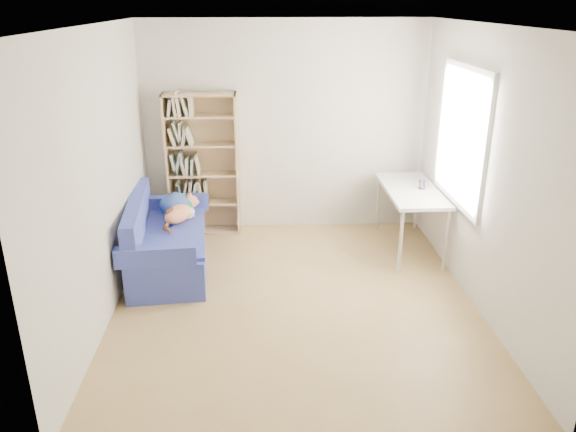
# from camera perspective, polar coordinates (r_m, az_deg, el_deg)

# --- Properties ---
(ground) EXTENTS (4.00, 4.00, 0.00)m
(ground) POSITION_cam_1_polar(r_m,az_deg,el_deg) (5.64, 0.73, -8.55)
(ground) COLOR olive
(ground) RESTS_ON ground
(room_shell) EXTENTS (3.54, 4.04, 2.62)m
(room_shell) POSITION_cam_1_polar(r_m,az_deg,el_deg) (5.08, 1.92, 7.92)
(room_shell) COLOR silver
(room_shell) RESTS_ON ground
(sofa) EXTENTS (0.93, 1.71, 0.81)m
(sofa) POSITION_cam_1_polar(r_m,az_deg,el_deg) (6.33, -12.29, -2.42)
(sofa) COLOR navy
(sofa) RESTS_ON ground
(bookshelf) EXTENTS (0.88, 0.27, 1.77)m
(bookshelf) POSITION_cam_1_polar(r_m,az_deg,el_deg) (7.06, -8.61, 4.61)
(bookshelf) COLOR tan
(bookshelf) RESTS_ON ground
(desk) EXTENTS (0.60, 1.31, 0.75)m
(desk) POSITION_cam_1_polar(r_m,az_deg,el_deg) (6.68, 12.44, 2.18)
(desk) COLOR silver
(desk) RESTS_ON ground
(pen_cup) EXTENTS (0.08, 0.08, 0.15)m
(pen_cup) POSITION_cam_1_polar(r_m,az_deg,el_deg) (6.66, 13.45, 3.18)
(pen_cup) COLOR white
(pen_cup) RESTS_ON desk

